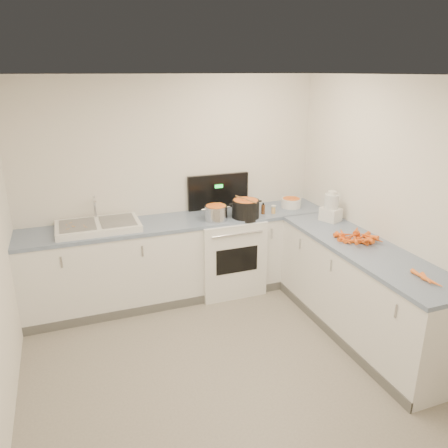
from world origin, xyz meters
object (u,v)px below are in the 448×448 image
object	(u,v)px
steel_pot	(216,214)
sink	(98,226)
food_processor	(331,208)
spice_jar	(273,210)
extract_bottle	(263,209)
black_pot	(246,210)
mixing_bowl	(291,203)
stove	(227,252)

from	to	relation	value
steel_pot	sink	bearing A→B (deg)	173.28
food_processor	spice_jar	bearing A→B (deg)	136.17
steel_pot	extract_bottle	xyz separation A→B (m)	(0.59, 0.02, -0.02)
spice_jar	black_pot	bearing A→B (deg)	-177.70
spice_jar	food_processor	xyz separation A→B (m)	(0.48, -0.46, 0.11)
sink	steel_pot	size ratio (longest dim) A/B	3.35
mixing_bowl	extract_bottle	bearing A→B (deg)	-164.49
food_processor	mixing_bowl	bearing A→B (deg)	105.07
food_processor	extract_bottle	bearing A→B (deg)	140.93
steel_pot	food_processor	xyz separation A→B (m)	(1.19, -0.47, 0.07)
extract_bottle	food_processor	world-z (taller)	food_processor
mixing_bowl	sink	bearing A→B (deg)	179.81
black_pot	mixing_bowl	size ratio (longest dim) A/B	1.30
steel_pot	black_pot	size ratio (longest dim) A/B	0.82
steel_pot	spice_jar	world-z (taller)	steel_pot
spice_jar	food_processor	world-z (taller)	food_processor
mixing_bowl	stove	bearing A→B (deg)	-179.46
spice_jar	stove	bearing A→B (deg)	165.34
extract_bottle	food_processor	xyz separation A→B (m)	(0.60, -0.49, 0.09)
mixing_bowl	food_processor	distance (m)	0.64
food_processor	stove	bearing A→B (deg)	149.41
steel_pot	extract_bottle	distance (m)	0.59
steel_pot	food_processor	world-z (taller)	food_processor
extract_bottle	spice_jar	distance (m)	0.12
black_pot	food_processor	size ratio (longest dim) A/B	0.91
steel_pot	food_processor	distance (m)	1.28
sink	black_pot	distance (m)	1.63
stove	food_processor	size ratio (longest dim) A/B	3.98
spice_jar	sink	bearing A→B (deg)	175.51
mixing_bowl	black_pot	bearing A→B (deg)	-166.49
black_pot	mixing_bowl	world-z (taller)	black_pot
stove	spice_jar	bearing A→B (deg)	-14.66
stove	sink	distance (m)	1.54
sink	steel_pot	distance (m)	1.28
black_pot	mixing_bowl	bearing A→B (deg)	13.51
steel_pot	mixing_bowl	bearing A→B (deg)	7.87
mixing_bowl	food_processor	size ratio (longest dim) A/B	0.70
mixing_bowl	food_processor	world-z (taller)	food_processor
sink	black_pot	xyz separation A→B (m)	(1.62, -0.17, 0.05)
extract_bottle	food_processor	size ratio (longest dim) A/B	0.32
sink	food_processor	size ratio (longest dim) A/B	2.51
sink	steel_pot	xyz separation A→B (m)	(1.27, -0.15, 0.04)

